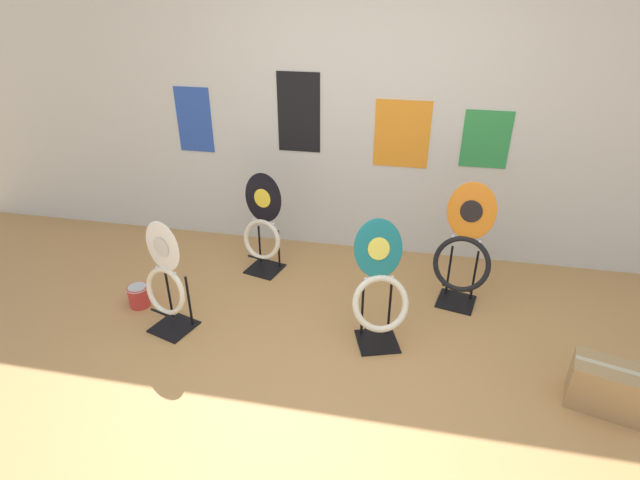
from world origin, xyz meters
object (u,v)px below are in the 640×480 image
toilet_seat_display_jazz_black (263,230)px  toilet_seat_display_orange_sun (464,250)px  storage_box (608,387)px  toilet_seat_display_teal_sax (380,289)px  paint_can (139,295)px  toilet_seat_display_white_plain (166,283)px

toilet_seat_display_jazz_black → toilet_seat_display_orange_sun: size_ratio=0.90×
toilet_seat_display_jazz_black → storage_box: bearing=-24.1°
toilet_seat_display_teal_sax → paint_can: 1.89m
toilet_seat_display_orange_sun → storage_box: bearing=-49.0°
toilet_seat_display_orange_sun → storage_box: 1.29m
toilet_seat_display_teal_sax → toilet_seat_display_white_plain: 1.49m
paint_can → toilet_seat_display_orange_sun: bearing=12.6°
toilet_seat_display_teal_sax → paint_can: (-1.86, 0.05, -0.34)m
toilet_seat_display_jazz_black → storage_box: size_ratio=1.89×
toilet_seat_display_white_plain → storage_box: 2.89m
toilet_seat_display_teal_sax → toilet_seat_display_jazz_black: bearing=144.5°
toilet_seat_display_jazz_black → storage_box: 2.70m
toilet_seat_display_teal_sax → toilet_seat_display_white_plain: toilet_seat_display_teal_sax is taller
paint_can → storage_box: bearing=-6.9°
storage_box → toilet_seat_display_orange_sun: bearing=131.0°
toilet_seat_display_jazz_black → toilet_seat_display_teal_sax: bearing=-35.5°
toilet_seat_display_teal_sax → paint_can: toilet_seat_display_teal_sax is taller
toilet_seat_display_jazz_black → paint_can: 1.11m
toilet_seat_display_white_plain → toilet_seat_display_jazz_black: toilet_seat_display_jazz_black is taller
toilet_seat_display_jazz_black → toilet_seat_display_white_plain: bearing=-114.8°
toilet_seat_display_white_plain → toilet_seat_display_teal_sax: bearing=6.4°
paint_can → storage_box: (3.26, -0.40, 0.06)m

